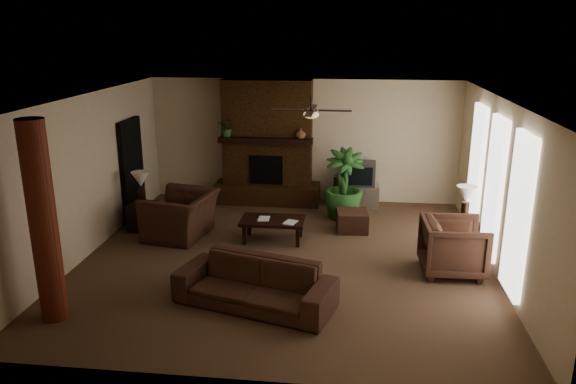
# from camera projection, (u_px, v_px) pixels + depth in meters

# --- Properties ---
(room_shell) EXTENTS (7.00, 7.00, 7.00)m
(room_shell) POSITION_uv_depth(u_px,v_px,m) (285.00, 182.00, 9.24)
(room_shell) COLOR brown
(room_shell) RESTS_ON ground
(fireplace) EXTENTS (2.40, 0.70, 2.80)m
(fireplace) POSITION_uv_depth(u_px,v_px,m) (267.00, 153.00, 12.46)
(fireplace) COLOR #4F2E15
(fireplace) RESTS_ON ground
(windows) EXTENTS (0.08, 3.65, 2.35)m
(windows) POSITION_uv_depth(u_px,v_px,m) (494.00, 188.00, 9.06)
(windows) COLOR white
(windows) RESTS_ON ground
(log_column) EXTENTS (0.36, 0.36, 2.80)m
(log_column) POSITION_uv_depth(u_px,v_px,m) (43.00, 223.00, 7.28)
(log_column) COLOR maroon
(log_column) RESTS_ON ground
(doorway) EXTENTS (0.10, 1.00, 2.10)m
(doorway) POSITION_uv_depth(u_px,v_px,m) (132.00, 170.00, 11.43)
(doorway) COLOR black
(doorway) RESTS_ON ground
(ceiling_fan) EXTENTS (1.35, 1.35, 0.37)m
(ceiling_fan) POSITION_uv_depth(u_px,v_px,m) (311.00, 113.00, 9.15)
(ceiling_fan) COLOR black
(ceiling_fan) RESTS_ON ceiling
(sofa) EXTENTS (2.40, 1.30, 0.90)m
(sofa) POSITION_uv_depth(u_px,v_px,m) (255.00, 276.00, 7.91)
(sofa) COLOR #42281C
(sofa) RESTS_ON ground
(armchair_left) EXTENTS (1.06, 1.44, 1.15)m
(armchair_left) POSITION_uv_depth(u_px,v_px,m) (180.00, 208.00, 10.52)
(armchair_left) COLOR #42281C
(armchair_left) RESTS_ON ground
(armchair_right) EXTENTS (0.95, 1.01, 1.01)m
(armchair_right) POSITION_uv_depth(u_px,v_px,m) (454.00, 244.00, 8.94)
(armchair_right) COLOR #42281C
(armchair_right) RESTS_ON ground
(coffee_table) EXTENTS (1.20, 0.70, 0.43)m
(coffee_table) POSITION_uv_depth(u_px,v_px,m) (273.00, 222.00, 10.35)
(coffee_table) COLOR black
(coffee_table) RESTS_ON ground
(ottoman) EXTENTS (0.65, 0.65, 0.40)m
(ottoman) POSITION_uv_depth(u_px,v_px,m) (352.00, 221.00, 10.91)
(ottoman) COLOR #42281C
(ottoman) RESTS_ON ground
(tv_stand) EXTENTS (0.85, 0.50, 0.50)m
(tv_stand) POSITION_uv_depth(u_px,v_px,m) (360.00, 195.00, 12.42)
(tv_stand) COLOR silver
(tv_stand) RESTS_ON ground
(tv) EXTENTS (0.66, 0.54, 0.52)m
(tv) POSITION_uv_depth(u_px,v_px,m) (361.00, 173.00, 12.26)
(tv) COLOR #3A3A3C
(tv) RESTS_ON tv_stand
(floor_vase) EXTENTS (0.34, 0.34, 0.77)m
(floor_vase) POSITION_uv_depth(u_px,v_px,m) (341.00, 187.00, 12.37)
(floor_vase) COLOR #33271C
(floor_vase) RESTS_ON ground
(floor_plant) EXTENTS (1.08, 1.61, 0.83)m
(floor_plant) POSITION_uv_depth(u_px,v_px,m) (343.00, 199.00, 11.59)
(floor_plant) COLOR #2A5A24
(floor_plant) RESTS_ON ground
(side_table_left) EXTENTS (0.54, 0.54, 0.55)m
(side_table_left) POSITION_uv_depth(u_px,v_px,m) (143.00, 217.00, 10.94)
(side_table_left) COLOR black
(side_table_left) RESTS_ON ground
(lamp_left) EXTENTS (0.42, 0.42, 0.65)m
(lamp_left) POSITION_uv_depth(u_px,v_px,m) (141.00, 182.00, 10.72)
(lamp_left) COLOR black
(lamp_left) RESTS_ON side_table_left
(side_table_right) EXTENTS (0.57, 0.57, 0.55)m
(side_table_right) POSITION_uv_depth(u_px,v_px,m) (462.00, 234.00, 9.99)
(side_table_right) COLOR black
(side_table_right) RESTS_ON ground
(lamp_right) EXTENTS (0.46, 0.46, 0.65)m
(lamp_right) POSITION_uv_depth(u_px,v_px,m) (466.00, 197.00, 9.76)
(lamp_right) COLOR black
(lamp_right) RESTS_ON side_table_right
(mantel_plant) EXTENTS (0.48, 0.51, 0.33)m
(mantel_plant) POSITION_uv_depth(u_px,v_px,m) (227.00, 129.00, 12.16)
(mantel_plant) COLOR #2A5A24
(mantel_plant) RESTS_ON fireplace
(mantel_vase) EXTENTS (0.24, 0.25, 0.22)m
(mantel_vase) POSITION_uv_depth(u_px,v_px,m) (301.00, 134.00, 11.97)
(mantel_vase) COLOR brown
(mantel_vase) RESTS_ON fireplace
(book_a) EXTENTS (0.22, 0.04, 0.29)m
(book_a) POSITION_uv_depth(u_px,v_px,m) (258.00, 212.00, 10.27)
(book_a) COLOR #999999
(book_a) RESTS_ON coffee_table
(book_b) EXTENTS (0.21, 0.09, 0.29)m
(book_b) POSITION_uv_depth(u_px,v_px,m) (285.00, 215.00, 10.12)
(book_b) COLOR #999999
(book_b) RESTS_ON coffee_table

